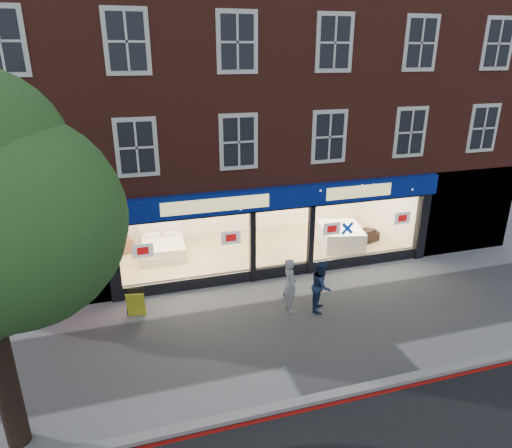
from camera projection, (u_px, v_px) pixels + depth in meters
name	position (u px, v px, depth m)	size (l,w,h in m)	color
ground	(317.00, 323.00, 13.20)	(120.00, 120.00, 0.00)	gray
kerb_line	(373.00, 395.00, 10.42)	(60.00, 0.10, 0.01)	#8C0A07
kerb_stone	(368.00, 387.00, 10.58)	(60.00, 0.25, 0.12)	gray
showroom_floor	(262.00, 250.00, 17.88)	(11.00, 4.50, 0.10)	tan
building	(249.00, 71.00, 17.03)	(19.00, 8.26, 10.30)	maroon
display_bed	(163.00, 247.00, 17.29)	(1.74, 2.08, 1.13)	beige
bedside_table	(126.00, 246.00, 17.50)	(0.45, 0.45, 0.55)	brown
mattress_stack	(340.00, 236.00, 18.12)	(1.93, 2.24, 0.77)	white
sofa	(357.00, 237.00, 18.33)	(1.92, 0.75, 0.56)	black
a_board	(136.00, 303.00, 13.43)	(0.54, 0.35, 0.83)	gold
pedestrian_grey	(290.00, 285.00, 13.58)	(0.62, 0.40, 1.69)	#929399
pedestrian_blue	(321.00, 286.00, 13.64)	(0.77, 0.60, 1.58)	#1B2C4B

